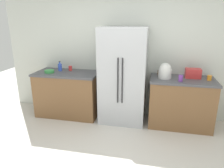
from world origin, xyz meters
TOP-DOWN VIEW (x-y plane):
  - ground_plane at (0.00, 0.00)m, footprint 10.61×10.61m
  - kitchen_back_panel at (0.00, 1.91)m, footprint 5.31×0.10m
  - counter_left at (-1.18, 1.52)m, footprint 1.31×0.69m
  - counter_right at (1.10, 1.52)m, footprint 1.17×0.69m
  - refrigerator at (-0.01, 1.51)m, footprint 0.87×0.69m
  - toaster at (1.28, 1.63)m, footprint 0.27×0.18m
  - rice_cooker at (0.77, 1.51)m, footprint 0.24×0.24m
  - bottle_a at (-1.38, 1.63)m, footprint 0.08×0.08m
  - cup_a at (0.67, 1.73)m, footprint 0.08×0.08m
  - cup_b at (1.55, 1.53)m, footprint 0.08×0.08m
  - cup_c at (1.04, 1.36)m, footprint 0.08×0.08m
  - cup_d at (-1.18, 1.69)m, footprint 0.07×0.07m
  - bowl_a at (-1.52, 1.43)m, footprint 0.19×0.19m

SIDE VIEW (x-z plane):
  - ground_plane at x=0.00m, z-range 0.00..0.00m
  - counter_left at x=-1.18m, z-range 0.00..0.93m
  - counter_right at x=1.10m, z-range 0.00..0.93m
  - refrigerator at x=-0.01m, z-range 0.00..1.85m
  - bowl_a at x=-1.52m, z-range 0.93..0.98m
  - cup_a at x=0.67m, z-range 0.93..1.02m
  - cup_b at x=1.55m, z-range 0.93..1.02m
  - cup_d at x=-1.18m, z-range 0.93..1.03m
  - cup_c at x=1.04m, z-range 0.93..1.04m
  - bottle_a at x=-1.38m, z-range 0.91..1.11m
  - toaster at x=1.28m, z-range 0.93..1.10m
  - rice_cooker at x=0.77m, z-range 0.92..1.20m
  - kitchen_back_panel at x=0.00m, z-range 0.00..2.96m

